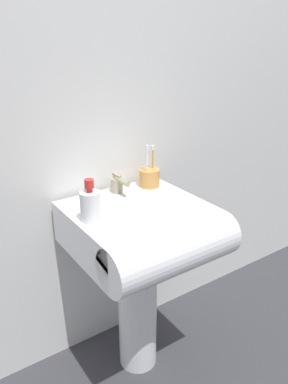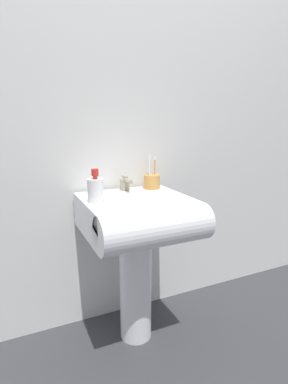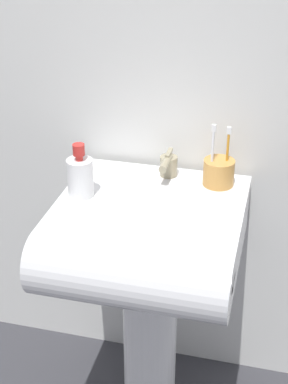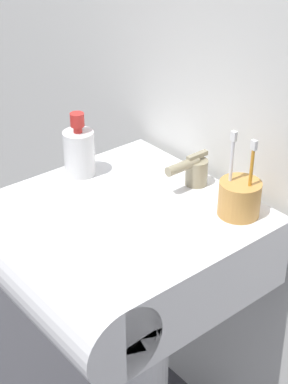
{
  "view_description": "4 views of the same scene",
  "coord_description": "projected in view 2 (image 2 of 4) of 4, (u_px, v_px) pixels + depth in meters",
  "views": [
    {
      "loc": [
        -0.7,
        -1.07,
        1.34
      ],
      "look_at": [
        0.02,
        -0.01,
        0.82
      ],
      "focal_mm": 35.0,
      "sensor_mm": 36.0,
      "label": 1
    },
    {
      "loc": [
        -0.54,
        -1.28,
        1.11
      ],
      "look_at": [
        0.04,
        -0.02,
        0.79
      ],
      "focal_mm": 28.0,
      "sensor_mm": 36.0,
      "label": 2
    },
    {
      "loc": [
        0.32,
        -1.33,
        1.54
      ],
      "look_at": [
        -0.02,
        -0.01,
        0.79
      ],
      "focal_mm": 55.0,
      "sensor_mm": 36.0,
      "label": 3
    },
    {
      "loc": [
        0.83,
        -0.66,
        1.42
      ],
      "look_at": [
        -0.01,
        0.03,
        0.78
      ],
      "focal_mm": 55.0,
      "sensor_mm": 36.0,
      "label": 4
    }
  ],
  "objects": [
    {
      "name": "toothbrush_cup",
      "position": [
        152.0,
        181.0,
        1.62
      ],
      "size": [
        0.09,
        0.09,
        0.18
      ],
      "color": "#D19347",
      "rests_on": "sink_basin"
    },
    {
      "name": "wall_back",
      "position": [
        115.0,
        105.0,
        1.57
      ],
      "size": [
        5.0,
        0.05,
        2.4
      ],
      "primitive_type": "cube",
      "color": "silver",
      "rests_on": "ground"
    },
    {
      "name": "soap_bottle",
      "position": [
        96.0,
        190.0,
        1.33
      ],
      "size": [
        0.07,
        0.07,
        0.15
      ],
      "color": "white",
      "rests_on": "sink_basin"
    },
    {
      "name": "sink_pedestal",
      "position": [
        136.0,
        284.0,
        1.54
      ],
      "size": [
        0.16,
        0.16,
        0.6
      ],
      "primitive_type": "cylinder",
      "color": "white",
      "rests_on": "ground"
    },
    {
      "name": "ground_plane",
      "position": [
        136.0,
        334.0,
        1.61
      ],
      "size": [
        6.0,
        6.0,
        0.0
      ],
      "primitive_type": "plane",
      "color": "#38383D",
      "rests_on": "ground"
    },
    {
      "name": "sink_basin",
      "position": [
        140.0,
        217.0,
        1.4
      ],
      "size": [
        0.5,
        0.52,
        0.16
      ],
      "color": "white",
      "rests_on": "sink_pedestal"
    },
    {
      "name": "faucet",
      "position": [
        125.0,
        184.0,
        1.57
      ],
      "size": [
        0.05,
        0.11,
        0.08
      ],
      "color": "tan",
      "rests_on": "sink_basin"
    }
  ]
}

